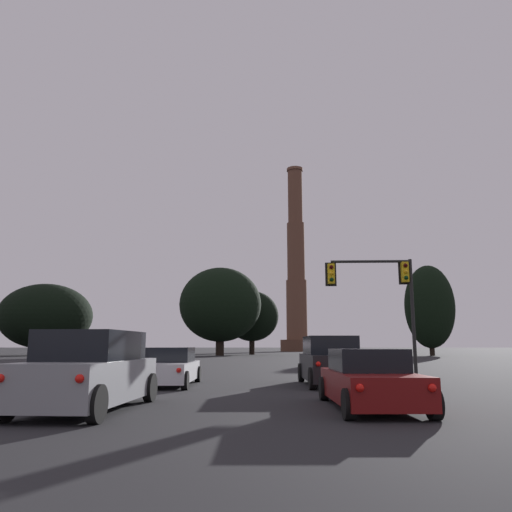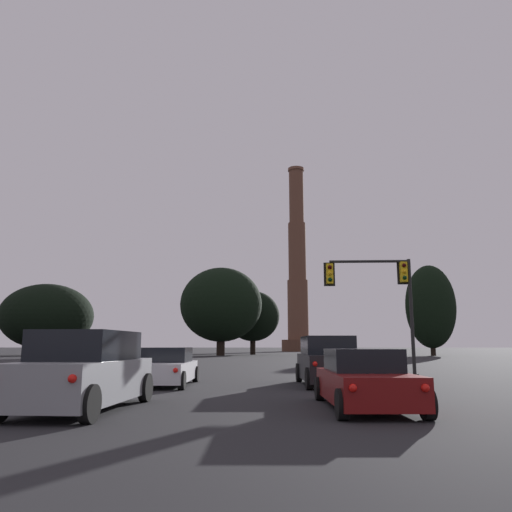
# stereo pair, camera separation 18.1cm
# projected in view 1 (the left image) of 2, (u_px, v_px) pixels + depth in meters

# --- Properties ---
(sedan_right_lane_second) EXTENTS (2.16, 4.77, 1.43)m
(sedan_right_lane_second) POSITION_uv_depth(u_px,v_px,m) (369.00, 380.00, 12.23)
(sedan_right_lane_second) COLOR maroon
(sedan_right_lane_second) RESTS_ON ground_plane
(suv_right_lane_front) EXTENTS (2.32, 4.98, 1.86)m
(suv_right_lane_front) POSITION_uv_depth(u_px,v_px,m) (330.00, 361.00, 19.19)
(suv_right_lane_front) COLOR black
(suv_right_lane_front) RESTS_ON ground_plane
(suv_left_lane_second) EXTENTS (2.22, 4.95, 1.86)m
(suv_left_lane_second) POSITION_uv_depth(u_px,v_px,m) (90.00, 372.00, 11.87)
(suv_left_lane_second) COLOR gray
(suv_left_lane_second) RESTS_ON ground_plane
(sedan_left_lane_front) EXTENTS (2.15, 4.76, 1.43)m
(sedan_left_lane_front) POSITION_uv_depth(u_px,v_px,m) (170.00, 368.00, 19.11)
(sedan_left_lane_front) COLOR silver
(sedan_left_lane_front) RESTS_ON ground_plane
(traffic_light_overhead_right) EXTENTS (4.59, 0.50, 5.91)m
(traffic_light_overhead_right) POSITION_uv_depth(u_px,v_px,m) (383.00, 287.00, 25.74)
(traffic_light_overhead_right) COLOR black
(traffic_light_overhead_right) RESTS_ON ground_plane
(smokestack) EXTENTS (7.98, 7.98, 45.59)m
(smokestack) POSITION_uv_depth(u_px,v_px,m) (296.00, 277.00, 121.45)
(smokestack) COLOR #523427
(smokestack) RESTS_ON ground_plane
(treeline_left_mid) EXTENTS (7.12, 6.41, 13.09)m
(treeline_left_mid) POSITION_uv_depth(u_px,v_px,m) (430.00, 306.00, 72.58)
(treeline_left_mid) COLOR black
(treeline_left_mid) RESTS_ON ground_plane
(treeline_right_mid) EXTENTS (12.12, 10.90, 12.94)m
(treeline_right_mid) POSITION_uv_depth(u_px,v_px,m) (220.00, 305.00, 73.98)
(treeline_right_mid) COLOR black
(treeline_right_mid) RESTS_ON ground_plane
(treeline_center_left) EXTENTS (13.88, 12.49, 10.72)m
(treeline_center_left) POSITION_uv_depth(u_px,v_px,m) (46.00, 316.00, 75.50)
(treeline_center_left) COLOR black
(treeline_center_left) RESTS_ON ground_plane
(treeline_center_right) EXTENTS (8.58, 7.72, 10.15)m
(treeline_center_right) POSITION_uv_depth(u_px,v_px,m) (252.00, 316.00, 80.43)
(treeline_center_right) COLOR black
(treeline_center_right) RESTS_ON ground_plane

